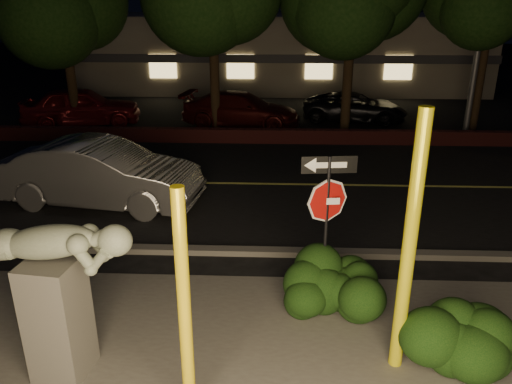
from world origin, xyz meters
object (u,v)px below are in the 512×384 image
(sculpture, at_px, (55,283))
(parked_car_red, at_px, (81,107))
(parked_car_darkred, at_px, (241,109))
(signpost, at_px, (327,201))
(silver_sedan, at_px, (101,174))
(yellow_pole_left, at_px, (185,313))
(yellow_pole_right, at_px, (409,248))
(parked_car_dark, at_px, (354,107))

(sculpture, xyz_separation_m, parked_car_red, (-5.06, 14.22, -0.64))
(parked_car_red, height_order, parked_car_darkred, parked_car_red)
(signpost, distance_m, parked_car_darkred, 12.72)
(silver_sedan, distance_m, parked_car_red, 8.95)
(yellow_pole_left, bearing_deg, parked_car_darkred, 91.65)
(parked_car_red, bearing_deg, yellow_pole_left, -168.84)
(silver_sedan, bearing_deg, parked_car_red, 32.00)
(silver_sedan, xyz_separation_m, parked_car_darkred, (2.88, 8.39, -0.12))
(yellow_pole_right, xyz_separation_m, silver_sedan, (-6.04, 5.66, -1.03))
(signpost, xyz_separation_m, silver_sedan, (-5.14, 4.08, -1.02))
(signpost, distance_m, parked_car_red, 15.09)
(silver_sedan, relative_size, parked_car_red, 1.07)
(sculpture, height_order, parked_car_red, sculpture)
(parked_car_darkred, bearing_deg, yellow_pole_left, -169.46)
(yellow_pole_left, height_order, parked_car_red, yellow_pole_left)
(signpost, xyz_separation_m, sculpture, (-3.64, -1.93, -0.41))
(parked_car_red, relative_size, parked_car_dark, 1.07)
(yellow_pole_left, xyz_separation_m, parked_car_dark, (4.25, 16.21, -0.93))
(yellow_pole_right, bearing_deg, silver_sedan, 136.87)
(yellow_pole_right, relative_size, sculpture, 1.59)
(yellow_pole_right, distance_m, silver_sedan, 8.34)
(parked_car_dark, bearing_deg, parked_car_red, 104.79)
(yellow_pole_right, distance_m, parked_car_dark, 15.25)
(parked_car_red, bearing_deg, signpost, -158.24)
(parked_car_darkred, xyz_separation_m, parked_car_dark, (4.68, 1.08, -0.09))
(yellow_pole_right, xyz_separation_m, parked_car_darkred, (-3.16, 14.04, -1.15))
(parked_car_dark, bearing_deg, parked_car_darkred, 111.34)
(parked_car_darkred, bearing_deg, signpost, -160.82)
(yellow_pole_left, xyz_separation_m, signpost, (1.83, 2.66, 0.31))
(yellow_pole_left, xyz_separation_m, sculpture, (-1.82, 0.73, -0.10))
(yellow_pole_left, relative_size, silver_sedan, 0.62)
(yellow_pole_left, bearing_deg, signpost, 55.50)
(parked_car_red, bearing_deg, parked_car_darkred, -101.96)
(yellow_pole_left, height_order, yellow_pole_right, yellow_pole_right)
(yellow_pole_left, relative_size, signpost, 1.18)
(signpost, distance_m, parked_car_dark, 13.82)
(sculpture, height_order, parked_car_darkred, sculpture)
(sculpture, relative_size, parked_car_dark, 0.54)
(yellow_pole_left, relative_size, parked_car_red, 0.67)
(yellow_pole_left, bearing_deg, sculpture, 158.08)
(yellow_pole_right, bearing_deg, signpost, 119.78)
(parked_car_dark, bearing_deg, yellow_pole_right, -177.42)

